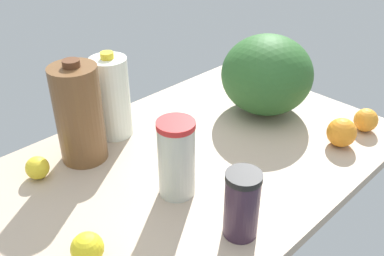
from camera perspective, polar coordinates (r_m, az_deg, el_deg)
The scene contains 10 objects.
countertop at distance 119.65cm, azimuth -0.00°, elevation -4.71°, with size 120.00×76.00×3.00cm, color tan.
tumbler_cup at distance 101.53cm, azimuth -2.09°, elevation -4.08°, with size 9.13×9.13×20.13cm.
milk_jug at distance 126.13cm, azimuth -10.67°, elevation 4.05°, with size 10.68×10.68×25.96cm.
watermelon at distance 139.08cm, azimuth 9.94°, elevation 7.02°, with size 29.10×29.10×25.38cm, color #2D5F29.
shaker_bottle at distance 92.40cm, azimuth 6.65°, elevation -10.09°, with size 7.78×7.78×16.14cm.
chocolate_milk_jug at distance 116.17cm, azimuth -14.82°, elevation 1.80°, with size 12.51×12.51×28.83cm.
orange_loose at distance 129.61cm, azimuth 19.32°, elevation -0.56°, with size 8.42×8.42×8.42cm, color orange.
lemon_far_back at distance 91.96cm, azimuth -13.78°, elevation -15.32°, with size 6.77×6.77×6.77cm, color yellow.
lemon_beside_bowl at distance 117.33cm, azimuth -19.92°, elevation -5.00°, with size 6.04×6.04×6.04cm, color yellow.
orange_by_jug at distance 139.94cm, azimuth 22.17°, elevation 0.99°, with size 7.13×7.13×7.13cm, color orange.
Camera 1 is at (-67.98, -68.74, 71.99)cm, focal length 40.00 mm.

